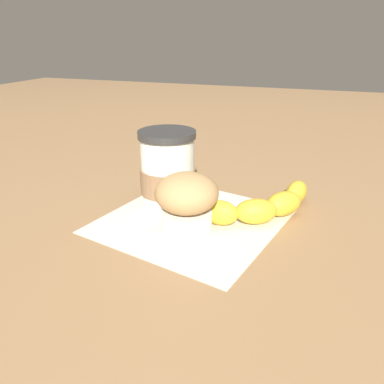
% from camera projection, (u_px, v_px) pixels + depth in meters
% --- Properties ---
extents(ground_plane, '(3.00, 3.00, 0.00)m').
position_uv_depth(ground_plane, '(192.00, 220.00, 0.55)').
color(ground_plane, '#936D47').
extents(paper_napkin, '(0.29, 0.29, 0.00)m').
position_uv_depth(paper_napkin, '(192.00, 220.00, 0.55)').
color(paper_napkin, beige).
rests_on(paper_napkin, ground_plane).
extents(coffee_cup, '(0.09, 0.09, 0.12)m').
position_uv_depth(coffee_cup, '(168.00, 173.00, 0.57)').
color(coffee_cup, silver).
rests_on(coffee_cup, paper_napkin).
extents(muffin, '(0.09, 0.09, 0.09)m').
position_uv_depth(muffin, '(187.00, 201.00, 0.50)').
color(muffin, white).
rests_on(muffin, paper_napkin).
extents(banana, '(0.14, 0.16, 0.04)m').
position_uv_depth(banana, '(266.00, 205.00, 0.55)').
color(banana, gold).
rests_on(banana, paper_napkin).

